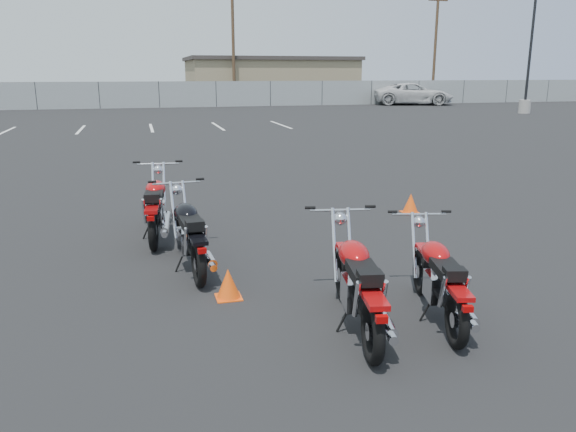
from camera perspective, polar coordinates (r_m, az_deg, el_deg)
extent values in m
plane|color=black|center=(6.76, -0.33, -6.68)|extent=(120.00, 120.00, 0.00)
torus|color=black|center=(9.40, -12.95, 0.90)|extent=(0.17, 0.60, 0.59)
cylinder|color=silver|center=(9.40, -12.95, 0.90)|extent=(0.11, 0.17, 0.16)
torus|color=black|center=(8.03, -13.54, -1.44)|extent=(0.17, 0.60, 0.59)
cylinder|color=silver|center=(8.03, -13.54, -1.44)|extent=(0.11, 0.17, 0.16)
cube|color=black|center=(8.71, -13.23, 0.07)|extent=(0.20, 1.03, 0.06)
cube|color=silver|center=(8.64, -13.28, 0.37)|extent=(0.31, 0.40, 0.29)
cylinder|color=silver|center=(8.60, -13.34, 1.51)|extent=(0.22, 0.26, 0.26)
ellipsoid|color=#A70A0C|center=(8.80, -13.30, 2.70)|extent=(0.35, 0.60, 0.25)
cube|color=black|center=(8.34, -13.50, 1.92)|extent=(0.31, 0.56, 0.10)
cube|color=black|center=(8.09, -13.63, 1.82)|extent=(0.23, 0.20, 0.12)
cube|color=#A70A0C|center=(7.93, -13.68, 0.66)|extent=(0.22, 0.43, 0.05)
cube|color=#A70A0C|center=(9.34, -13.05, 2.74)|extent=(0.16, 0.34, 0.04)
cylinder|color=silver|center=(8.10, -12.74, 0.54)|extent=(0.07, 0.18, 0.39)
cylinder|color=silver|center=(8.12, -14.39, 0.47)|extent=(0.07, 0.18, 0.39)
cylinder|color=silver|center=(8.43, -12.27, -0.77)|extent=(0.19, 1.08, 0.13)
cylinder|color=silver|center=(8.12, -12.38, -1.21)|extent=(0.15, 0.36, 0.13)
cylinder|color=silver|center=(9.45, -12.48, 2.93)|extent=(0.08, 0.39, 0.77)
cylinder|color=silver|center=(9.46, -13.55, 2.89)|extent=(0.08, 0.39, 0.77)
sphere|color=silver|center=(9.56, -13.04, 4.59)|extent=(0.17, 0.17, 0.16)
cylinder|color=silver|center=(9.56, -13.07, 5.19)|extent=(0.69, 0.10, 0.03)
cylinder|color=black|center=(9.52, -11.02, 5.50)|extent=(0.12, 0.05, 0.04)
cylinder|color=black|center=(9.57, -15.15, 5.30)|extent=(0.12, 0.05, 0.04)
cylinder|color=black|center=(8.67, -14.11, -1.32)|extent=(0.16, 0.04, 0.29)
cube|color=#990505|center=(7.70, -13.78, -0.24)|extent=(0.10, 0.07, 0.06)
torus|color=black|center=(7.89, -10.77, -1.65)|extent=(0.14, 0.57, 0.57)
cylinder|color=silver|center=(7.89, -10.77, -1.65)|extent=(0.10, 0.16, 0.15)
torus|color=black|center=(6.59, -9.06, -4.80)|extent=(0.14, 0.57, 0.57)
cylinder|color=silver|center=(6.59, -9.06, -4.80)|extent=(0.10, 0.16, 0.15)
cube|color=black|center=(7.23, -10.01, -2.79)|extent=(0.16, 1.00, 0.06)
cube|color=silver|center=(7.17, -9.97, -2.47)|extent=(0.29, 0.38, 0.28)
cylinder|color=silver|center=(7.12, -10.03, -1.15)|extent=(0.20, 0.25, 0.25)
ellipsoid|color=black|center=(7.29, -10.34, 0.29)|extent=(0.33, 0.57, 0.24)
cube|color=black|center=(6.86, -9.76, -0.74)|extent=(0.28, 0.54, 0.09)
cube|color=black|center=(6.63, -9.44, -0.93)|extent=(0.22, 0.18, 0.11)
cube|color=black|center=(6.48, -9.13, -2.35)|extent=(0.20, 0.41, 0.05)
cube|color=black|center=(7.82, -10.87, 0.46)|extent=(0.14, 0.33, 0.04)
cylinder|color=silver|center=(6.67, -8.38, -2.40)|extent=(0.06, 0.18, 0.37)
cylinder|color=silver|center=(6.64, -10.32, -2.56)|extent=(0.06, 0.18, 0.37)
cylinder|color=silver|center=(7.00, -8.39, -3.79)|extent=(0.15, 1.05, 0.12)
cylinder|color=silver|center=(6.71, -7.92, -4.41)|extent=(0.14, 0.34, 0.13)
cylinder|color=silver|center=(7.93, -10.38, 0.73)|extent=(0.07, 0.38, 0.75)
cylinder|color=silver|center=(7.91, -11.60, 0.63)|extent=(0.07, 0.38, 0.75)
sphere|color=silver|center=(8.02, -11.23, 2.64)|extent=(0.16, 0.16, 0.15)
cylinder|color=silver|center=(8.02, -11.28, 3.33)|extent=(0.66, 0.07, 0.03)
cylinder|color=black|center=(8.04, -8.93, 3.74)|extent=(0.12, 0.04, 0.03)
cylinder|color=black|center=(7.96, -13.64, 3.39)|extent=(0.12, 0.04, 0.03)
cylinder|color=black|center=(7.18, -10.87, -4.47)|extent=(0.15, 0.03, 0.28)
cube|color=#990505|center=(6.27, -8.73, -3.51)|extent=(0.10, 0.06, 0.06)
torus|color=black|center=(6.19, 5.63, -5.93)|extent=(0.21, 0.59, 0.58)
cylinder|color=silver|center=(6.19, 5.63, -5.93)|extent=(0.12, 0.17, 0.15)
torus|color=black|center=(4.93, 8.60, -11.54)|extent=(0.21, 0.59, 0.58)
cylinder|color=silver|center=(4.93, 8.60, -11.54)|extent=(0.12, 0.17, 0.15)
cube|color=black|center=(5.54, 6.95, -8.05)|extent=(0.27, 1.01, 0.06)
cube|color=silver|center=(5.47, 7.07, -7.69)|extent=(0.33, 0.41, 0.29)
cylinder|color=silver|center=(5.41, 7.13, -5.98)|extent=(0.23, 0.27, 0.25)
ellipsoid|color=#A70A0C|center=(5.57, 6.70, -3.89)|extent=(0.39, 0.60, 0.25)
cube|color=black|center=(5.15, 7.71, -5.70)|extent=(0.34, 0.57, 0.10)
cube|color=black|center=(4.91, 8.33, -6.24)|extent=(0.24, 0.21, 0.12)
cube|color=#A70A0C|center=(4.79, 8.79, -8.37)|extent=(0.24, 0.43, 0.05)
cube|color=#A70A0C|center=(6.09, 5.70, -3.25)|extent=(0.18, 0.34, 0.04)
cylinder|color=silver|center=(4.99, 9.63, -8.24)|extent=(0.08, 0.18, 0.38)
cylinder|color=silver|center=(4.94, 7.00, -8.38)|extent=(0.08, 0.18, 0.38)
cylinder|color=silver|center=(5.33, 9.21, -9.72)|extent=(0.27, 1.06, 0.12)
cylinder|color=silver|center=(5.05, 10.06, -10.93)|extent=(0.17, 0.36, 0.13)
cylinder|color=silver|center=(6.21, 6.30, -2.86)|extent=(0.11, 0.39, 0.76)
cylinder|color=silver|center=(6.18, 4.72, -2.91)|extent=(0.11, 0.39, 0.76)
sphere|color=silver|center=(6.27, 5.32, -0.29)|extent=(0.18, 0.18, 0.15)
cylinder|color=silver|center=(6.27, 5.31, 0.61)|extent=(0.67, 0.15, 0.03)
cylinder|color=black|center=(6.31, 8.36, 0.97)|extent=(0.12, 0.05, 0.03)
cylinder|color=black|center=(6.19, 2.27, 0.85)|extent=(0.12, 0.05, 0.03)
cylinder|color=black|center=(5.50, 5.70, -10.27)|extent=(0.15, 0.05, 0.29)
cube|color=#990505|center=(4.59, 9.49, -10.29)|extent=(0.10, 0.07, 0.06)
torus|color=black|center=(6.50, 13.42, -5.51)|extent=(0.22, 0.54, 0.53)
cylinder|color=silver|center=(6.50, 13.42, -5.51)|extent=(0.12, 0.16, 0.14)
torus|color=black|center=(5.36, 16.77, -10.10)|extent=(0.22, 0.54, 0.53)
cylinder|color=silver|center=(5.36, 16.77, -10.10)|extent=(0.12, 0.16, 0.14)
cube|color=black|center=(5.91, 14.95, -7.27)|extent=(0.31, 0.92, 0.05)
cube|color=silver|center=(5.85, 15.10, -6.95)|extent=(0.32, 0.38, 0.26)
cylinder|color=silver|center=(5.80, 15.20, -5.49)|extent=(0.22, 0.26, 0.23)
ellipsoid|color=#A70A0C|center=(5.94, 14.75, -3.72)|extent=(0.38, 0.56, 0.22)
cube|color=black|center=(5.57, 15.89, -5.23)|extent=(0.34, 0.52, 0.09)
cube|color=black|center=(5.36, 16.58, -5.66)|extent=(0.23, 0.20, 0.11)
cube|color=#A70A0C|center=(5.24, 17.05, -7.42)|extent=(0.24, 0.40, 0.04)
cube|color=#A70A0C|center=(6.41, 13.56, -3.18)|extent=(0.18, 0.32, 0.04)
cylinder|color=silver|center=(5.43, 17.59, -7.35)|extent=(0.08, 0.17, 0.35)
cylinder|color=silver|center=(5.36, 15.44, -7.45)|extent=(0.08, 0.17, 0.35)
cylinder|color=silver|center=(5.74, 16.99, -8.66)|extent=(0.31, 0.96, 0.11)
cylinder|color=silver|center=(5.49, 17.90, -9.62)|extent=(0.18, 0.33, 0.12)
cylinder|color=silver|center=(6.53, 14.01, -2.85)|extent=(0.12, 0.35, 0.69)
cylinder|color=silver|center=(6.49, 12.66, -2.87)|extent=(0.12, 0.35, 0.69)
sphere|color=silver|center=(6.57, 13.15, -0.60)|extent=(0.17, 0.17, 0.14)
cylinder|color=silver|center=(6.57, 13.16, 0.18)|extent=(0.60, 0.17, 0.03)
cylinder|color=black|center=(6.63, 15.79, 0.45)|extent=(0.11, 0.06, 0.03)
cylinder|color=black|center=(6.48, 10.57, 0.44)|extent=(0.11, 0.06, 0.03)
cylinder|color=black|center=(5.86, 13.90, -9.15)|extent=(0.14, 0.05, 0.26)
cube|color=#990505|center=(5.06, 17.79, -8.96)|extent=(0.10, 0.07, 0.05)
cone|color=#FF510D|center=(10.20, 12.35, 1.31)|extent=(0.27, 0.27, 0.34)
cube|color=#FF510D|center=(10.24, 12.30, 0.37)|extent=(0.29, 0.29, 0.01)
cone|color=#FF510D|center=(6.27, -6.09, -6.77)|extent=(0.26, 0.26, 0.33)
cube|color=#FF510D|center=(6.34, -6.05, -8.20)|extent=(0.28, 0.28, 0.01)
cylinder|color=#9B9792|center=(37.52, 22.90, 10.20)|extent=(0.70, 0.70, 0.80)
cylinder|color=black|center=(37.58, 23.66, 17.60)|extent=(0.16, 0.16, 8.93)
cube|color=gray|center=(41.16, -12.96, 11.93)|extent=(80.00, 0.04, 1.80)
cylinder|color=black|center=(41.63, -24.22, 11.07)|extent=(0.06, 0.06, 1.80)
cylinder|color=black|center=(41.20, -18.63, 11.55)|extent=(0.06, 0.06, 1.80)
cylinder|color=black|center=(41.16, -12.96, 11.93)|extent=(0.06, 0.06, 1.80)
cylinder|color=black|center=(41.51, -7.32, 12.19)|extent=(0.06, 0.06, 1.80)
cylinder|color=black|center=(42.23, -1.81, 12.33)|extent=(0.06, 0.06, 1.80)
cylinder|color=black|center=(43.32, 3.48, 12.36)|extent=(0.06, 0.06, 1.80)
cylinder|color=black|center=(44.73, 8.46, 12.30)|extent=(0.06, 0.06, 1.80)
cylinder|color=black|center=(46.45, 13.11, 12.16)|extent=(0.06, 0.06, 1.80)
cylinder|color=black|center=(48.44, 17.39, 11.97)|extent=(0.06, 0.06, 1.80)
cylinder|color=black|center=(50.67, 21.31, 11.73)|extent=(0.06, 0.06, 1.80)
cylinder|color=black|center=(53.10, 24.88, 11.47)|extent=(0.06, 0.06, 1.80)
cube|color=#8C7D5A|center=(51.43, -1.93, 13.59)|extent=(14.00, 9.00, 3.40)
cube|color=#3A3431|center=(51.44, -1.94, 15.66)|extent=(14.40, 9.40, 0.30)
cylinder|color=#402D1E|center=(45.78, -5.58, 16.94)|extent=(0.24, 0.24, 9.00)
cylinder|color=#402D1E|center=(52.77, 14.72, 16.21)|extent=(0.24, 0.24, 9.00)
cube|color=#402D1E|center=(53.06, 15.01, 20.42)|extent=(1.80, 0.12, 0.12)
cube|color=silver|center=(26.77, -26.75, 7.69)|extent=(0.12, 4.00, 0.01)
cube|color=silver|center=(26.33, -20.31, 8.24)|extent=(0.12, 4.00, 0.01)
cube|color=silver|center=(26.22, -13.71, 8.70)|extent=(0.12, 4.00, 0.01)
cube|color=silver|center=(26.46, -7.13, 9.04)|extent=(0.12, 4.00, 0.01)
cube|color=silver|center=(27.03, -0.74, 9.26)|extent=(0.12, 4.00, 0.01)
imported|color=silver|center=(44.73, 12.67, 12.62)|extent=(4.58, 7.30, 2.58)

